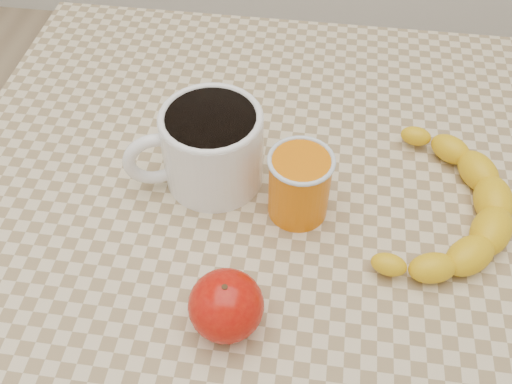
# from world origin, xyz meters

# --- Properties ---
(table) EXTENTS (0.80, 0.80, 0.75)m
(table) POSITION_xyz_m (0.00, 0.00, 0.66)
(table) COLOR beige
(table) RESTS_ON ground
(coffee_mug) EXTENTS (0.18, 0.16, 0.10)m
(coffee_mug) POSITION_xyz_m (-0.06, 0.03, 0.81)
(coffee_mug) COLOR white
(coffee_mug) RESTS_ON table
(orange_juice_glass) EXTENTS (0.08, 0.08, 0.09)m
(orange_juice_glass) POSITION_xyz_m (0.05, -0.00, 0.80)
(orange_juice_glass) COLOR orange
(orange_juice_glass) RESTS_ON table
(apple) EXTENTS (0.10, 0.10, 0.07)m
(apple) POSITION_xyz_m (-0.01, -0.16, 0.79)
(apple) COLOR #A20905
(apple) RESTS_ON table
(banana) EXTENTS (0.38, 0.41, 0.05)m
(banana) POSITION_xyz_m (0.22, 0.01, 0.77)
(banana) COLOR yellow
(banana) RESTS_ON table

